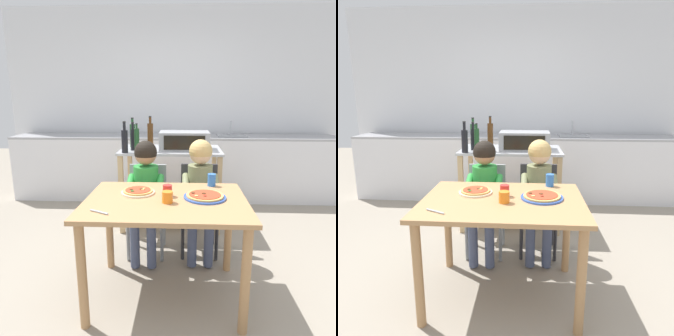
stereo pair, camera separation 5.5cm
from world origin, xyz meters
TOP-DOWN VIEW (x-y plane):
  - ground_plane at (0.00, 1.05)m, footprint 10.54×10.54m
  - back_wall_tiled at (0.00, 2.69)m, footprint 5.03×0.12m
  - kitchen_counter at (0.00, 2.28)m, footprint 4.53×0.60m
  - kitchen_island_cart at (-0.02, 1.30)m, footprint 1.10×0.63m
  - toaster_oven at (0.13, 1.28)m, footprint 0.53×0.33m
  - bottle_tall_green_wine at (-0.36, 1.09)m, footprint 0.05×0.05m
  - bottle_clear_vinegar at (-0.46, 1.41)m, footprint 0.06×0.06m
  - bottle_squat_spirits at (-0.23, 1.14)m, footprint 0.06×0.06m
  - bottle_slim_sauce at (-0.48, 1.05)m, footprint 0.07×0.07m
  - bottle_dark_olive_oil at (-0.42, 1.20)m, footprint 0.05×0.05m
  - dining_table at (0.00, 0.00)m, footprint 1.11×0.82m
  - dining_chair_left at (-0.21, 0.67)m, footprint 0.36×0.36m
  - dining_chair_right at (0.27, 0.71)m, footprint 0.36×0.36m
  - child_in_green_shirt at (-0.21, 0.55)m, footprint 0.32×0.42m
  - child_in_olive_shirt at (0.27, 0.59)m, footprint 0.32×0.42m
  - pizza_plate_cream at (-0.21, 0.12)m, footprint 0.25×0.25m
  - pizza_plate_blue_rimmed at (0.27, 0.04)m, footprint 0.30×0.30m
  - drinking_cup_orange at (0.01, -0.07)m, footprint 0.07×0.07m
  - drinking_cup_blue at (0.34, 0.34)m, footprint 0.06×0.06m
  - drinking_cup_red at (0.01, 0.06)m, footprint 0.07×0.07m
  - serving_spoon at (-0.39, -0.27)m, footprint 0.13×0.07m

SIDE VIEW (x-z plane):
  - ground_plane at x=0.00m, z-range 0.00..0.00m
  - kitchen_counter at x=0.00m, z-range -0.10..1.00m
  - dining_chair_left at x=-0.21m, z-range 0.07..0.89m
  - dining_chair_right at x=0.27m, z-range 0.07..0.89m
  - kitchen_island_cart at x=-0.02m, z-range 0.15..1.03m
  - dining_table at x=0.00m, z-range 0.26..1.00m
  - child_in_green_shirt at x=-0.21m, z-range 0.16..1.21m
  - child_in_olive_shirt at x=0.27m, z-range 0.17..1.22m
  - serving_spoon at x=-0.39m, z-range 0.75..0.76m
  - pizza_plate_blue_rimmed at x=0.27m, z-range 0.74..0.78m
  - pizza_plate_cream at x=-0.21m, z-range 0.74..0.78m
  - drinking_cup_orange at x=0.01m, z-range 0.75..0.82m
  - drinking_cup_red at x=0.01m, z-range 0.75..0.83m
  - drinking_cup_blue at x=0.34m, z-range 0.75..0.84m
  - toaster_oven at x=0.13m, z-range 0.88..1.07m
  - bottle_dark_olive_oil at x=-0.42m, z-range 0.85..1.15m
  - bottle_slim_sauce at x=-0.48m, z-range 0.84..1.16m
  - bottle_tall_green_wine at x=-0.36m, z-range 0.86..1.15m
  - bottle_clear_vinegar at x=-0.46m, z-range 0.85..1.18m
  - bottle_squat_spirits at x=-0.23m, z-range 0.85..1.22m
  - back_wall_tiled at x=0.00m, z-range 0.00..2.70m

